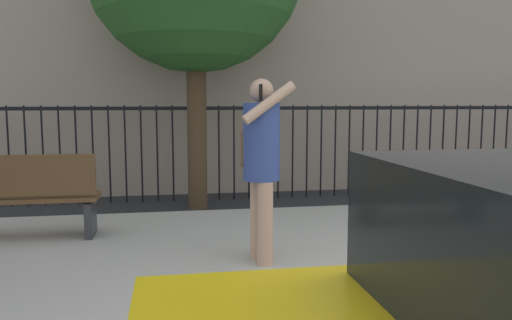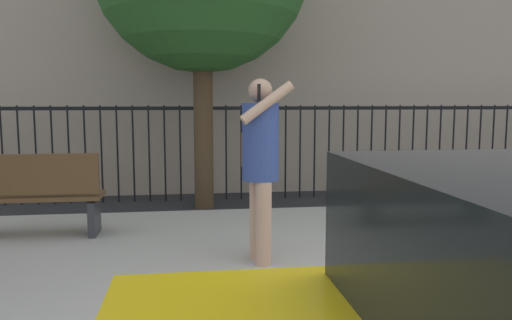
# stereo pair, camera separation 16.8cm
# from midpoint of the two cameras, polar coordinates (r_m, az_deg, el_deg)

# --- Properties ---
(sidewalk) EXTENTS (28.00, 4.40, 0.15)m
(sidewalk) POSITION_cam_midpoint_polar(r_m,az_deg,el_deg) (5.33, 13.45, -10.84)
(sidewalk) COLOR #B2ADA3
(sidewalk) RESTS_ON ground
(iron_fence) EXTENTS (12.03, 0.04, 1.60)m
(iron_fence) POSITION_cam_midpoint_polar(r_m,az_deg,el_deg) (8.66, 4.76, 2.38)
(iron_fence) COLOR black
(iron_fence) RESTS_ON ground
(pedestrian_on_phone) EXTENTS (0.51, 0.69, 1.72)m
(pedestrian_on_phone) POSITION_cam_midpoint_polar(r_m,az_deg,el_deg) (4.68, 1.43, 0.39)
(pedestrian_on_phone) COLOR tan
(pedestrian_on_phone) RESTS_ON sidewalk
(street_bench) EXTENTS (1.60, 0.45, 0.95)m
(street_bench) POSITION_cam_midpoint_polar(r_m,az_deg,el_deg) (6.06, -23.84, -3.51)
(street_bench) COLOR brown
(street_bench) RESTS_ON sidewalk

